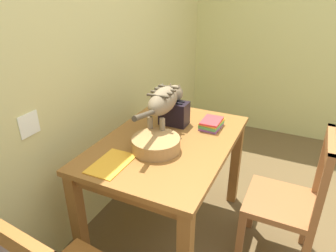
{
  "coord_description": "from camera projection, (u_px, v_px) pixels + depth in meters",
  "views": [
    {
      "loc": [
        -1.61,
        0.31,
        1.7
      ],
      "look_at": [
        -0.02,
        1.06,
        0.86
      ],
      "focal_mm": 32.68,
      "sensor_mm": 36.0,
      "label": 1
    }
  ],
  "objects": [
    {
      "name": "wooden_chair_far",
      "position": [
        288.0,
        202.0,
        1.9
      ],
      "size": [
        0.42,
        0.42,
        0.93
      ],
      "rotation": [
        0.0,
        0.0,
        -0.01
      ],
      "color": "#985C30",
      "rests_on": "ground_plane"
    },
    {
      "name": "coffee_mug",
      "position": [
        175.0,
        110.0,
        2.25
      ],
      "size": [
        0.12,
        0.08,
        0.08
      ],
      "color": "silver",
      "rests_on": "saucer_bowl"
    },
    {
      "name": "wicker_basket",
      "position": [
        156.0,
        144.0,
        1.86
      ],
      "size": [
        0.3,
        0.3,
        0.08
      ],
      "color": "#A67C47",
      "rests_on": "dining_table"
    },
    {
      "name": "toaster",
      "position": [
        174.0,
        113.0,
        2.18
      ],
      "size": [
        0.12,
        0.2,
        0.18
      ],
      "color": "black",
      "rests_on": "dining_table"
    },
    {
      "name": "dining_table",
      "position": [
        168.0,
        153.0,
        2.04
      ],
      "size": [
        1.17,
        0.8,
        0.76
      ],
      "color": "#925D29",
      "rests_on": "ground_plane"
    },
    {
      "name": "wall_rear",
      "position": [
        85.0,
        55.0,
        2.04
      ],
      "size": [
        4.65,
        0.11,
        2.5
      ],
      "color": "#D2C97D",
      "rests_on": "ground_plane"
    },
    {
      "name": "book_stack",
      "position": [
        212.0,
        124.0,
        2.15
      ],
      "size": [
        0.19,
        0.14,
        0.06
      ],
      "color": "#9450A0",
      "rests_on": "dining_table"
    },
    {
      "name": "saucer_bowl",
      "position": [
        174.0,
        117.0,
        2.27
      ],
      "size": [
        0.17,
        0.17,
        0.04
      ],
      "primitive_type": "cylinder",
      "color": "teal",
      "rests_on": "dining_table"
    },
    {
      "name": "cat",
      "position": [
        165.0,
        101.0,
        2.02
      ],
      "size": [
        0.7,
        0.18,
        0.31
      ],
      "rotation": [
        0.0,
        0.0,
        -1.49
      ],
      "color": "#806E50",
      "rests_on": "dining_table"
    },
    {
      "name": "magazine",
      "position": [
        111.0,
        164.0,
        1.73
      ],
      "size": [
        0.29,
        0.18,
        0.01
      ],
      "primitive_type": "cube",
      "rotation": [
        0.0,
        0.0,
        0.01
      ],
      "color": "#F9AC2D",
      "rests_on": "dining_table"
    }
  ]
}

